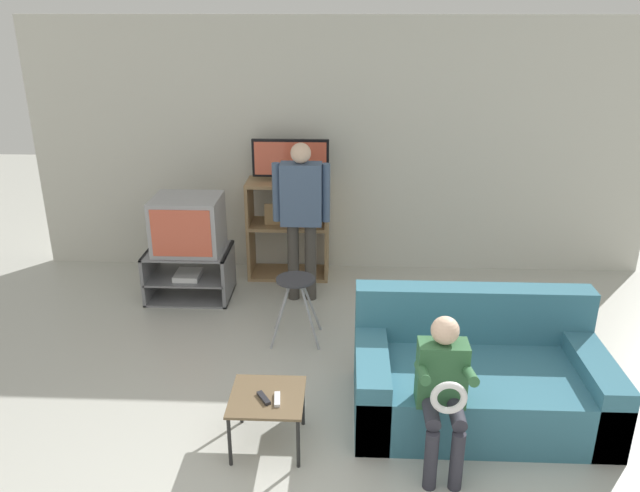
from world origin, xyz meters
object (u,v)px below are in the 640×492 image
(television_main, at_px, (188,224))
(media_shelf, at_px, (288,228))
(folding_stool, at_px, (296,290))
(remote_control_white, at_px, (277,399))
(tv_stand, at_px, (190,273))
(television_flat, at_px, (291,161))
(person_seated_child, at_px, (443,384))
(person_standing_adult, at_px, (301,208))
(remote_control_black, at_px, (264,398))
(snack_table, at_px, (267,401))
(couch, at_px, (477,378))

(television_main, height_order, media_shelf, media_shelf)
(folding_stool, xyz_separation_m, remote_control_white, (-0.00, -1.42, -0.08))
(media_shelf, bearing_deg, tv_stand, -148.82)
(television_flat, distance_m, person_seated_child, 3.18)
(media_shelf, bearing_deg, person_seated_child, -67.44)
(person_standing_adult, bearing_deg, tv_stand, 179.45)
(person_seated_child, bearing_deg, television_main, 132.06)
(remote_control_black, xyz_separation_m, person_standing_adult, (0.08, 2.21, 0.55))
(remote_control_white, distance_m, person_seated_child, 1.03)
(tv_stand, bearing_deg, snack_table, -64.70)
(snack_table, bearing_deg, person_seated_child, -6.72)
(television_main, relative_size, person_seated_child, 0.64)
(tv_stand, relative_size, snack_table, 1.69)
(couch, bearing_deg, person_standing_adult, 127.68)
(tv_stand, xyz_separation_m, television_flat, (0.95, 0.58, 0.99))
(television_flat, xyz_separation_m, couch, (1.49, -2.33, -0.96))
(television_flat, bearing_deg, couch, -57.35)
(folding_stool, distance_m, couch, 1.65)
(tv_stand, xyz_separation_m, media_shelf, (0.92, 0.56, 0.29))
(television_flat, distance_m, couch, 2.93)
(folding_stool, relative_size, remote_control_black, 3.98)
(remote_control_black, bearing_deg, media_shelf, 60.76)
(television_flat, xyz_separation_m, person_standing_adult, (0.15, -0.59, -0.30))
(remote_control_white, height_order, person_seated_child, person_seated_child)
(television_main, distance_m, person_standing_adult, 1.09)
(snack_table, xyz_separation_m, person_seated_child, (1.08, -0.13, 0.24))
(folding_stool, distance_m, remote_control_black, 1.42)
(snack_table, relative_size, remote_control_black, 3.27)
(tv_stand, xyz_separation_m, person_standing_adult, (1.10, -0.01, 0.69))
(remote_control_white, relative_size, person_standing_adult, 0.09)
(remote_control_white, bearing_deg, person_standing_adult, 84.37)
(remote_control_black, relative_size, person_standing_adult, 0.09)
(remote_control_black, bearing_deg, person_standing_adult, 56.59)
(remote_control_white, bearing_deg, television_flat, 87.36)
(remote_control_black, height_order, person_standing_adult, person_standing_adult)
(folding_stool, distance_m, person_standing_adult, 0.92)
(tv_stand, distance_m, person_seated_child, 3.14)
(snack_table, xyz_separation_m, remote_control_black, (-0.02, -0.04, 0.05))
(snack_table, height_order, person_seated_child, person_seated_child)
(television_flat, bearing_deg, snack_table, -88.35)
(snack_table, bearing_deg, television_main, 114.81)
(television_main, relative_size, folding_stool, 1.10)
(snack_table, bearing_deg, remote_control_black, -112.09)
(media_shelf, bearing_deg, remote_control_black, -88.01)
(couch, bearing_deg, person_seated_child, -121.05)
(media_shelf, xyz_separation_m, folding_stool, (0.19, -1.36, -0.06))
(media_shelf, xyz_separation_m, television_flat, (0.03, 0.02, 0.70))
(folding_stool, height_order, remote_control_white, folding_stool)
(television_main, distance_m, person_seated_child, 3.12)
(snack_table, distance_m, person_standing_adult, 2.25)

